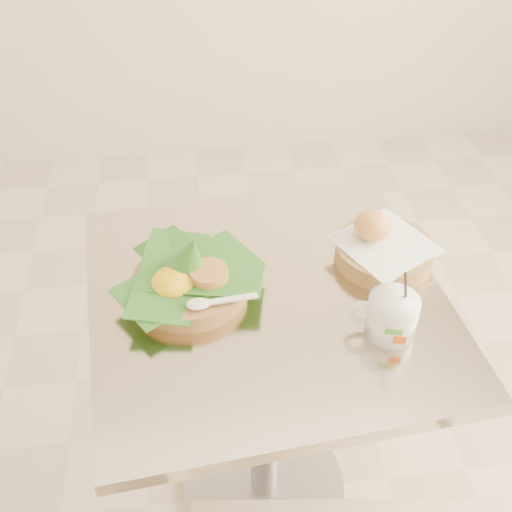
{
  "coord_description": "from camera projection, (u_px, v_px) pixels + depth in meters",
  "views": [
    {
      "loc": [
        -0.03,
        -0.9,
        1.65
      ],
      "look_at": [
        0.08,
        0.05,
        0.82
      ],
      "focal_mm": 45.0,
      "sensor_mm": 36.0,
      "label": 1
    }
  ],
  "objects": [
    {
      "name": "bread_basket",
      "position": [
        382.0,
        247.0,
        1.35
      ],
      "size": [
        0.24,
        0.24,
        0.11
      ],
      "rotation": [
        0.0,
        0.0,
        -0.28
      ],
      "color": "#A17245",
      "rests_on": "cafe_table"
    },
    {
      "name": "coffee_mug",
      "position": [
        391.0,
        315.0,
        1.18
      ],
      "size": [
        0.13,
        0.1,
        0.16
      ],
      "rotation": [
        0.0,
        0.0,
        -0.24
      ],
      "color": "white",
      "rests_on": "cafe_table"
    },
    {
      "name": "cafe_table",
      "position": [
        266.0,
        365.0,
        1.43
      ],
      "size": [
        0.76,
        0.76,
        0.75
      ],
      "rotation": [
        0.0,
        0.0,
        0.1
      ],
      "color": "gray",
      "rests_on": "floor"
    },
    {
      "name": "rice_basket",
      "position": [
        189.0,
        278.0,
        1.26
      ],
      "size": [
        0.29,
        0.29,
        0.14
      ],
      "rotation": [
        0.0,
        0.0,
        0.4
      ],
      "color": "#A17245",
      "rests_on": "cafe_table"
    },
    {
      "name": "floor",
      "position": [
        228.0,
        496.0,
        1.76
      ],
      "size": [
        3.6,
        3.6,
        0.0
      ],
      "primitive_type": "plane",
      "color": "beige",
      "rests_on": "ground"
    }
  ]
}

